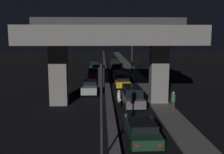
# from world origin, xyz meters

# --- Properties ---
(median_divider) EXTENTS (0.65, 126.00, 0.31)m
(median_divider) POSITION_xyz_m (0.00, 35.00, 0.16)
(median_divider) COLOR #4C4C51
(median_divider) RESTS_ON ground_plane
(sidewalk_right) EXTENTS (2.02, 126.00, 0.17)m
(sidewalk_right) POSITION_xyz_m (4.90, 28.00, 0.08)
(sidewalk_right) COLOR #5B5956
(sidewalk_right) RESTS_ON ground_plane
(elevated_overpass) EXTENTS (14.53, 11.83, 8.26)m
(elevated_overpass) POSITION_xyz_m (0.00, 14.62, 6.30)
(elevated_overpass) COLOR slate
(elevated_overpass) RESTS_ON ground_plane
(traffic_light_left_of_median) EXTENTS (0.30, 0.49, 5.30)m
(traffic_light_left_of_median) POSITION_xyz_m (-0.73, 2.24, 3.60)
(traffic_light_left_of_median) COLOR black
(traffic_light_left_of_median) RESTS_ON ground_plane
(street_lamp) EXTENTS (2.04, 0.32, 7.90)m
(street_lamp) POSITION_xyz_m (4.32, 35.30, 4.66)
(street_lamp) COLOR #2D2D30
(street_lamp) RESTS_ON ground_plane
(car_dark_green_lead) EXTENTS (2.00, 4.45, 1.38)m
(car_dark_green_lead) POSITION_xyz_m (1.79, 5.34, 0.75)
(car_dark_green_lead) COLOR black
(car_dark_green_lead) RESTS_ON ground_plane
(car_grey_second) EXTENTS (2.02, 4.79, 1.88)m
(car_grey_second) POSITION_xyz_m (2.14, 13.70, 1.00)
(car_grey_second) COLOR #515459
(car_grey_second) RESTS_ON ground_plane
(car_taxi_yellow_third) EXTENTS (1.98, 4.03, 1.89)m
(car_taxi_yellow_third) POSITION_xyz_m (1.88, 22.66, 0.99)
(car_taxi_yellow_third) COLOR gold
(car_taxi_yellow_third) RESTS_ON ground_plane
(car_white_fourth) EXTENTS (2.10, 4.43, 1.34)m
(car_white_fourth) POSITION_xyz_m (1.95, 29.26, 0.71)
(car_white_fourth) COLOR silver
(car_white_fourth) RESTS_ON ground_plane
(car_dark_blue_fifth) EXTENTS (2.08, 4.56, 1.41)m
(car_dark_blue_fifth) POSITION_xyz_m (2.00, 37.91, 0.73)
(car_dark_blue_fifth) COLOR #141938
(car_dark_blue_fifth) RESTS_ON ground_plane
(car_dark_green_sixth) EXTENTS (1.96, 4.33, 1.80)m
(car_dark_green_sixth) POSITION_xyz_m (2.07, 45.41, 0.91)
(car_dark_green_sixth) COLOR black
(car_dark_green_sixth) RESTS_ON ground_plane
(car_silver_lead_oncoming) EXTENTS (1.92, 4.44, 1.53)m
(car_silver_lead_oncoming) POSITION_xyz_m (-2.04, 19.08, 0.81)
(car_silver_lead_oncoming) COLOR gray
(car_silver_lead_oncoming) RESTS_ON ground_plane
(car_dark_red_second_oncoming) EXTENTS (1.95, 4.68, 1.56)m
(car_dark_red_second_oncoming) POSITION_xyz_m (-1.93, 30.06, 0.78)
(car_dark_red_second_oncoming) COLOR #591414
(car_dark_red_second_oncoming) RESTS_ON ground_plane
(car_dark_green_third_oncoming) EXTENTS (1.98, 4.81, 1.91)m
(car_dark_green_third_oncoming) POSITION_xyz_m (-2.07, 39.33, 1.01)
(car_dark_green_third_oncoming) COLOR black
(car_dark_green_third_oncoming) RESTS_ON ground_plane
(motorcycle_blue_filtering_near) EXTENTS (0.34, 1.79, 1.38)m
(motorcycle_blue_filtering_near) POSITION_xyz_m (0.93, 7.59, 0.59)
(motorcycle_blue_filtering_near) COLOR black
(motorcycle_blue_filtering_near) RESTS_ON ground_plane
(motorcycle_white_filtering_mid) EXTENTS (0.34, 1.93, 1.43)m
(motorcycle_white_filtering_mid) POSITION_xyz_m (0.93, 14.29, 0.61)
(motorcycle_white_filtering_mid) COLOR black
(motorcycle_white_filtering_mid) RESTS_ON ground_plane
(pedestrian_on_sidewalk) EXTENTS (0.37, 0.37, 1.68)m
(pedestrian_on_sidewalk) POSITION_xyz_m (5.44, 11.49, 1.00)
(pedestrian_on_sidewalk) COLOR #2D261E
(pedestrian_on_sidewalk) RESTS_ON sidewalk_right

